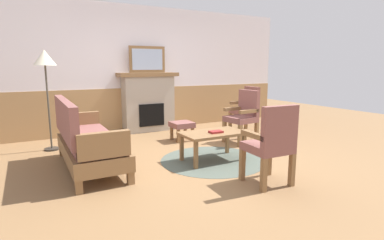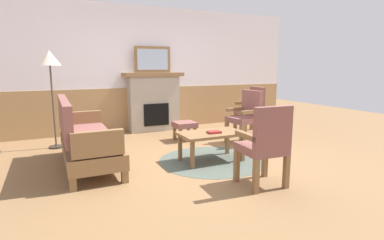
{
  "view_description": "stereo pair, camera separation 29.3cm",
  "coord_description": "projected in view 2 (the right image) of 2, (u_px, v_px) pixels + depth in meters",
  "views": [
    {
      "loc": [
        -2.36,
        -3.96,
        1.42
      ],
      "look_at": [
        0.0,
        0.35,
        0.55
      ],
      "focal_mm": 28.58,
      "sensor_mm": 36.0,
      "label": 1
    },
    {
      "loc": [
        -2.09,
        -4.09,
        1.42
      ],
      "look_at": [
        0.0,
        0.35,
        0.55
      ],
      "focal_mm": 28.58,
      "sensor_mm": 36.0,
      "label": 2
    }
  ],
  "objects": [
    {
      "name": "couch",
      "position": [
        86.0,
        140.0,
        4.31
      ],
      "size": [
        0.7,
        1.8,
        0.98
      ],
      "color": "brown",
      "rests_on": "ground_plane"
    },
    {
      "name": "book_on_table",
      "position": [
        214.0,
        132.0,
        4.52
      ],
      "size": [
        0.2,
        0.14,
        0.03
      ],
      "primitive_type": "cube",
      "rotation": [
        0.0,
        0.0,
        -0.03
      ],
      "color": "maroon",
      "rests_on": "coffee_table"
    },
    {
      "name": "coffee_table",
      "position": [
        211.0,
        136.0,
        4.58
      ],
      "size": [
        0.96,
        0.56,
        0.44
      ],
      "color": "brown",
      "rests_on": "ground_plane"
    },
    {
      "name": "wall_back",
      "position": [
        149.0,
        71.0,
        6.86
      ],
      "size": [
        7.2,
        0.14,
        2.7
      ],
      "color": "white",
      "rests_on": "ground_plane"
    },
    {
      "name": "framed_picture",
      "position": [
        153.0,
        59.0,
        6.59
      ],
      "size": [
        0.8,
        0.04,
        0.56
      ],
      "color": "brown",
      "rests_on": "fireplace"
    },
    {
      "name": "floor_lamp_by_couch",
      "position": [
        50.0,
        64.0,
        5.14
      ],
      "size": [
        0.36,
        0.36,
        1.68
      ],
      "color": "#332D28",
      "rests_on": "ground_plane"
    },
    {
      "name": "footstool",
      "position": [
        185.0,
        126.0,
        5.89
      ],
      "size": [
        0.4,
        0.4,
        0.36
      ],
      "color": "brown",
      "rests_on": "ground_plane"
    },
    {
      "name": "fireplace",
      "position": [
        154.0,
        101.0,
        6.75
      ],
      "size": [
        1.3,
        0.44,
        1.28
      ],
      "color": "#A39989",
      "rests_on": "ground_plane"
    },
    {
      "name": "round_rug",
      "position": [
        211.0,
        160.0,
        4.65
      ],
      "size": [
        1.59,
        1.59,
        0.01
      ],
      "primitive_type": "cylinder",
      "color": "#4C564C",
      "rests_on": "ground_plane"
    },
    {
      "name": "ground_plane",
      "position": [
        202.0,
        158.0,
        4.77
      ],
      "size": [
        14.0,
        14.0,
        0.0
      ],
      "primitive_type": "plane",
      "color": "olive"
    },
    {
      "name": "armchair_front_left",
      "position": [
        265.0,
        143.0,
        3.56
      ],
      "size": [
        0.5,
        0.5,
        0.98
      ],
      "color": "brown",
      "rests_on": "ground_plane"
    },
    {
      "name": "armchair_near_fireplace",
      "position": [
        246.0,
        115.0,
        5.62
      ],
      "size": [
        0.53,
        0.53,
        0.98
      ],
      "color": "brown",
      "rests_on": "ground_plane"
    },
    {
      "name": "armchair_by_window_left",
      "position": [
        252.0,
        107.0,
        6.59
      ],
      "size": [
        0.51,
        0.51,
        0.98
      ],
      "color": "brown",
      "rests_on": "ground_plane"
    }
  ]
}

